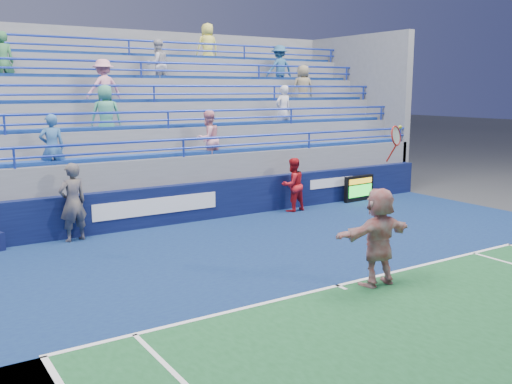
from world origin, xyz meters
TOP-DOWN VIEW (x-y plane):
  - ground at (0.00, 0.00)m, footprint 120.00×120.00m
  - sponsor_wall at (0.00, 6.50)m, footprint 18.00×0.32m
  - bleacher_stand at (-0.01, 10.27)m, footprint 18.00×5.60m
  - serve_speed_board at (6.22, 6.13)m, footprint 1.28×0.23m
  - tennis_player at (0.71, -0.33)m, footprint 1.79×0.61m
  - line_judge at (-3.33, 6.11)m, footprint 0.81×0.63m
  - ball_girl at (3.37, 6.04)m, footprint 0.86×0.69m

SIDE VIEW (x-z plane):
  - ground at x=0.00m, z-range 0.00..0.00m
  - serve_speed_board at x=6.22m, z-range 0.00..0.88m
  - sponsor_wall at x=0.00m, z-range 0.00..1.10m
  - ball_girl at x=3.37m, z-range 0.00..1.67m
  - tennis_player at x=0.71m, z-range -0.57..2.50m
  - line_judge at x=-3.33m, z-range 0.00..1.98m
  - bleacher_stand at x=-0.01m, z-range -1.52..4.61m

